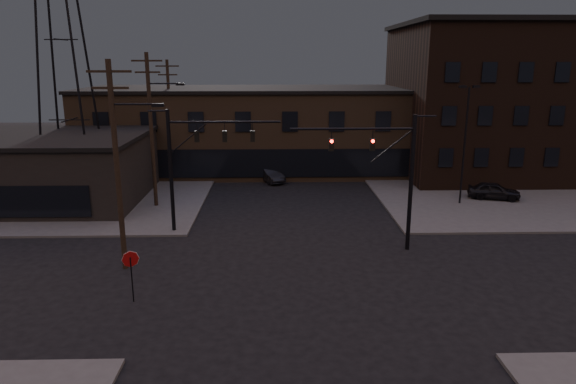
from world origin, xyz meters
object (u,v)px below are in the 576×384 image
object	(u,v)px
car_crossing	(270,174)
stop_sign	(131,264)
parked_car_lot_a	(494,191)
traffic_signal_near	(392,168)
traffic_signal_far	(190,157)
parked_car_lot_b	(520,174)

from	to	relation	value
car_crossing	stop_sign	bearing A→B (deg)	-128.51
stop_sign	parked_car_lot_a	xyz separation A→B (m)	(24.13, 17.14, -1.02)
traffic_signal_near	stop_sign	distance (m)	15.17
traffic_signal_far	parked_car_lot_a	bearing A→B (deg)	17.38
traffic_signal_near	parked_car_lot_a	xyz separation A→B (m)	(10.77, 10.65, -4.10)
traffic_signal_near	traffic_signal_far	bearing A→B (deg)	163.83
car_crossing	traffic_signal_near	bearing A→B (deg)	-92.27
stop_sign	parked_car_lot_b	distance (m)	36.93
parked_car_lot_b	traffic_signal_far	bearing A→B (deg)	106.01
traffic_signal_near	traffic_signal_far	distance (m)	12.57
traffic_signal_near	parked_car_lot_b	distance (m)	23.01
parked_car_lot_a	car_crossing	size ratio (longest dim) A/B	0.98
traffic_signal_far	parked_car_lot_b	distance (m)	30.81
parked_car_lot_a	parked_car_lot_b	size ratio (longest dim) A/B	0.79
car_crossing	parked_car_lot_a	bearing A→B (deg)	-46.00
parked_car_lot_b	stop_sign	bearing A→B (deg)	119.32
traffic_signal_far	car_crossing	world-z (taller)	traffic_signal_far
stop_sign	parked_car_lot_b	world-z (taller)	stop_sign
stop_sign	parked_car_lot_a	distance (m)	29.61
traffic_signal_near	parked_car_lot_b	world-z (taller)	traffic_signal_near
stop_sign	parked_car_lot_a	world-z (taller)	stop_sign
parked_car_lot_b	car_crossing	world-z (taller)	parked_car_lot_b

